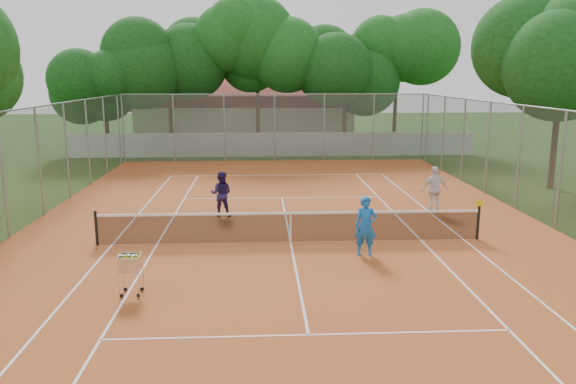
{
  "coord_description": "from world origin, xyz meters",
  "views": [
    {
      "loc": [
        -0.96,
        -16.78,
        5.14
      ],
      "look_at": [
        0.0,
        1.5,
        1.3
      ],
      "focal_mm": 35.0,
      "sensor_mm": 36.0,
      "label": 1
    }
  ],
  "objects_px": {
    "clubhouse": "(246,112)",
    "ball_hopper": "(131,273)",
    "player_far_left": "(221,194)",
    "player_near": "(366,226)",
    "tennis_net": "(291,227)",
    "player_far_right": "(435,190)"
  },
  "relations": [
    {
      "from": "player_near",
      "to": "tennis_net",
      "type": "bearing_deg",
      "value": 153.79
    },
    {
      "from": "tennis_net",
      "to": "clubhouse",
      "type": "relative_size",
      "value": 0.72
    },
    {
      "from": "clubhouse",
      "to": "player_far_right",
      "type": "bearing_deg",
      "value": -73.33
    },
    {
      "from": "clubhouse",
      "to": "player_far_left",
      "type": "relative_size",
      "value": 9.93
    },
    {
      "from": "tennis_net",
      "to": "player_near",
      "type": "distance_m",
      "value": 2.53
    },
    {
      "from": "tennis_net",
      "to": "player_far_right",
      "type": "distance_m",
      "value": 6.65
    },
    {
      "from": "player_far_left",
      "to": "ball_hopper",
      "type": "height_order",
      "value": "player_far_left"
    },
    {
      "from": "ball_hopper",
      "to": "player_far_left",
      "type": "bearing_deg",
      "value": 62.69
    },
    {
      "from": "clubhouse",
      "to": "ball_hopper",
      "type": "relative_size",
      "value": 15.36
    },
    {
      "from": "player_near",
      "to": "player_far_right",
      "type": "bearing_deg",
      "value": 61.58
    },
    {
      "from": "clubhouse",
      "to": "player_far_right",
      "type": "height_order",
      "value": "clubhouse"
    },
    {
      "from": "player_near",
      "to": "player_far_left",
      "type": "bearing_deg",
      "value": 139.77
    },
    {
      "from": "player_near",
      "to": "player_far_left",
      "type": "xyz_separation_m",
      "value": [
        -4.43,
        4.86,
        -0.04
      ]
    },
    {
      "from": "player_far_left",
      "to": "ball_hopper",
      "type": "relative_size",
      "value": 1.55
    },
    {
      "from": "tennis_net",
      "to": "player_far_right",
      "type": "relative_size",
      "value": 6.7
    },
    {
      "from": "player_near",
      "to": "player_far_left",
      "type": "height_order",
      "value": "player_near"
    },
    {
      "from": "player_near",
      "to": "player_far_left",
      "type": "relative_size",
      "value": 1.04
    },
    {
      "from": "player_far_right",
      "to": "ball_hopper",
      "type": "height_order",
      "value": "player_far_right"
    },
    {
      "from": "tennis_net",
      "to": "clubhouse",
      "type": "bearing_deg",
      "value": 93.95
    },
    {
      "from": "tennis_net",
      "to": "ball_hopper",
      "type": "distance_m",
      "value": 5.71
    },
    {
      "from": "clubhouse",
      "to": "player_far_left",
      "type": "xyz_separation_m",
      "value": [
        -0.35,
        -25.52,
        -1.35
      ]
    },
    {
      "from": "clubhouse",
      "to": "ball_hopper",
      "type": "xyz_separation_m",
      "value": [
        -2.0,
        -33.08,
        -1.65
      ]
    }
  ]
}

